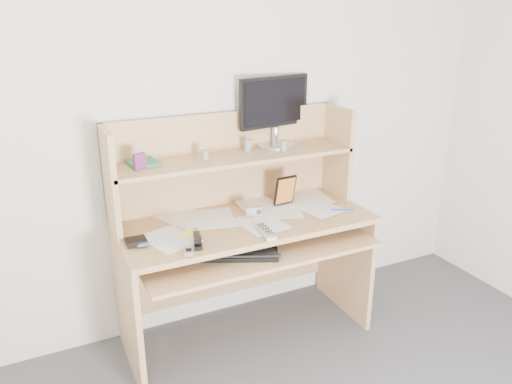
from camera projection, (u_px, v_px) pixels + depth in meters
name	position (u px, v px, depth m)	size (l,w,h in m)	color
back_wall	(223.00, 120.00, 2.86)	(3.60, 0.04, 2.50)	silver
desk	(241.00, 224.00, 2.84)	(1.40, 0.70, 1.30)	tan
paper_clutter	(246.00, 220.00, 2.76)	(1.32, 0.54, 0.01)	silver
keyboard	(231.00, 252.00, 2.57)	(0.51, 0.35, 0.03)	black
tv_remote	(266.00, 231.00, 2.58)	(0.06, 0.20, 0.02)	#B0B1AB
flip_phone	(188.00, 250.00, 2.37)	(0.04, 0.08, 0.02)	#A9A9AB
stapler	(198.00, 240.00, 2.46)	(0.04, 0.14, 0.04)	black
wallet	(136.00, 241.00, 2.46)	(0.10, 0.08, 0.03)	black
sticky_note_pad	(189.00, 234.00, 2.58)	(0.07, 0.07, 0.01)	yellow
digital_camera	(253.00, 211.00, 2.79)	(0.09, 0.03, 0.05)	#ADADB0
game_case	(285.00, 190.00, 2.92)	(0.13, 0.01, 0.18)	black
blue_pen	(343.00, 209.00, 2.88)	(0.01, 0.01, 0.13)	#1925BB
card_box	(140.00, 162.00, 2.51)	(0.06, 0.02, 0.09)	maroon
shelf_book	(142.00, 162.00, 2.62)	(0.14, 0.20, 0.02)	#327D49
chip_stack_a	(205.00, 155.00, 2.67)	(0.04, 0.04, 0.06)	black
chip_stack_b	(248.00, 145.00, 2.84)	(0.04, 0.04, 0.07)	white
chip_stack_c	(284.00, 147.00, 2.85)	(0.04, 0.04, 0.04)	black
chip_stack_d	(284.00, 146.00, 2.85)	(0.04, 0.04, 0.07)	white
monitor	(275.00, 109.00, 2.91)	(0.47, 0.23, 0.41)	#B5B4BA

